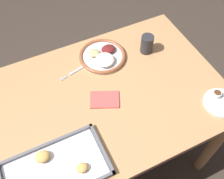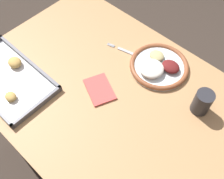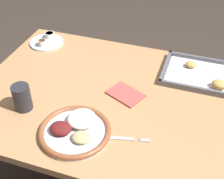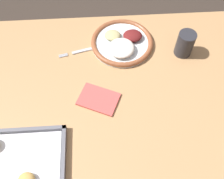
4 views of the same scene
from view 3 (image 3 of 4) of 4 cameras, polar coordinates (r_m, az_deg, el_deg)
The scene contains 7 objects.
dining_table at distance 1.29m, azimuth 0.99°, elevation -5.27°, with size 1.12×0.78×0.73m.
dinner_plate at distance 1.07m, azimuth -6.74°, elevation -7.29°, with size 0.25×0.25×0.05m.
fork at distance 1.05m, azimuth 1.16°, elevation -8.91°, with size 0.19×0.06×0.00m.
saucer_plate at distance 1.56m, azimuth -11.88°, elevation 8.65°, with size 0.16×0.16×0.04m.
baking_tray at distance 1.36m, azimuth 18.31°, elevation 2.23°, with size 0.41×0.24×0.04m.
drinking_cup at distance 1.17m, azimuth -16.13°, elevation -1.42°, with size 0.07×0.07×0.10m.
napkin at distance 1.21m, azimuth 2.47°, elevation -0.85°, with size 0.16×0.14×0.01m.
Camera 3 is at (0.27, -0.88, 1.51)m, focal length 50.00 mm.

